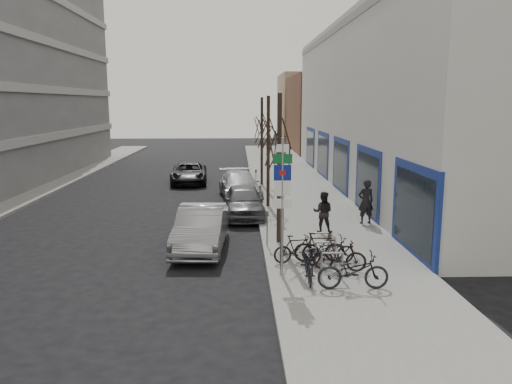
{
  "coord_description": "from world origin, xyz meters",
  "views": [
    {
      "loc": [
        1.13,
        -14.08,
        5.17
      ],
      "look_at": [
        1.77,
        3.57,
        2.0
      ],
      "focal_mm": 35.0,
      "sensor_mm": 36.0,
      "label": 1
    }
  ],
  "objects": [
    {
      "name": "parked_car_mid",
      "position": [
        1.4,
        8.22,
        0.74
      ],
      "size": [
        1.94,
        4.42,
        1.48
      ],
      "primitive_type": "imported",
      "rotation": [
        0.0,
        0.0,
        0.04
      ],
      "color": "#525358",
      "rests_on": "ground"
    },
    {
      "name": "bike_near_left",
      "position": [
        3.15,
        -0.43,
        0.72
      ],
      "size": [
        0.66,
        1.88,
        1.13
      ],
      "primitive_type": "imported",
      "rotation": [
        0.0,
        0.0,
        -0.05
      ],
      "color": "black",
      "rests_on": "sidewalk_east"
    },
    {
      "name": "bike_far_curb",
      "position": [
        4.24,
        -1.23,
        0.74
      ],
      "size": [
        1.96,
        0.61,
        1.19
      ],
      "primitive_type": "imported",
      "rotation": [
        0.0,
        0.0,
        1.56
      ],
      "color": "black",
      "rests_on": "sidewalk_east"
    },
    {
      "name": "highway_sign_pole",
      "position": [
        2.4,
        -0.01,
        2.46
      ],
      "size": [
        0.55,
        0.1,
        4.2
      ],
      "color": "gray",
      "rests_on": "ground"
    },
    {
      "name": "meter_mid",
      "position": [
        2.15,
        8.5,
        0.92
      ],
      "size": [
        0.1,
        0.08,
        1.27
      ],
      "color": "gray",
      "rests_on": "sidewalk_east"
    },
    {
      "name": "bike_mid_inner",
      "position": [
        2.98,
        1.09,
        0.61
      ],
      "size": [
        1.59,
        0.72,
        0.93
      ],
      "primitive_type": "imported",
      "rotation": [
        0.0,
        0.0,
        1.75
      ],
      "color": "black",
      "rests_on": "sidewalk_east"
    },
    {
      "name": "tree_mid",
      "position": [
        2.6,
        10.0,
        4.1
      ],
      "size": [
        1.8,
        1.8,
        5.5
      ],
      "color": "black",
      "rests_on": "ground"
    },
    {
      "name": "bike_far_inner",
      "position": [
        3.7,
        1.15,
        0.64
      ],
      "size": [
        1.63,
        0.54,
        0.98
      ],
      "primitive_type": "imported",
      "rotation": [
        0.0,
        0.0,
        1.53
      ],
      "color": "black",
      "rests_on": "sidewalk_east"
    },
    {
      "name": "bike_mid_curb",
      "position": [
        3.97,
        0.89,
        0.67
      ],
      "size": [
        1.77,
        0.87,
        1.04
      ],
      "primitive_type": "imported",
      "rotation": [
        0.0,
        0.0,
        1.79
      ],
      "color": "black",
      "rests_on": "sidewalk_east"
    },
    {
      "name": "tan_building_far",
      "position": [
        13.5,
        55.0,
        4.5
      ],
      "size": [
        13.0,
        12.0,
        9.0
      ],
      "primitive_type": "cube",
      "color": "#937A5B",
      "rests_on": "ground"
    },
    {
      "name": "parked_car_front",
      "position": [
        -0.2,
        3.19,
        0.77
      ],
      "size": [
        1.84,
        4.73,
        1.54
      ],
      "primitive_type": "imported",
      "rotation": [
        0.0,
        0.0,
        -0.05
      ],
      "color": "#9B9A9F",
      "rests_on": "ground"
    },
    {
      "name": "commercial_building",
      "position": [
        17.0,
        16.0,
        5.0
      ],
      "size": [
        20.0,
        32.0,
        10.0
      ],
      "primitive_type": "cube",
      "color": "#B7B7B2",
      "rests_on": "ground"
    },
    {
      "name": "pedestrian_far",
      "position": [
        4.44,
        4.82,
        0.97
      ],
      "size": [
        0.69,
        0.54,
        1.64
      ],
      "primitive_type": "imported",
      "rotation": [
        0.0,
        0.0,
        2.9
      ],
      "color": "black",
      "rests_on": "sidewalk_east"
    },
    {
      "name": "brick_building_far",
      "position": [
        13.0,
        40.0,
        4.0
      ],
      "size": [
        12.0,
        14.0,
        8.0
      ],
      "primitive_type": "cube",
      "color": "brown",
      "rests_on": "ground"
    },
    {
      "name": "pedestrian_near",
      "position": [
        6.47,
        6.21,
        1.09
      ],
      "size": [
        0.74,
        0.55,
        1.87
      ],
      "primitive_type": "imported",
      "rotation": [
        0.0,
        0.0,
        3.3
      ],
      "color": "black",
      "rests_on": "sidewalk_east"
    },
    {
      "name": "tree_far",
      "position": [
        2.6,
        16.5,
        4.1
      ],
      "size": [
        1.8,
        1.8,
        5.5
      ],
      "color": "black",
      "rests_on": "ground"
    },
    {
      "name": "bike_rack",
      "position": [
        3.8,
        0.6,
        0.66
      ],
      "size": [
        0.66,
        2.26,
        0.83
      ],
      "color": "gray",
      "rests_on": "sidewalk_east"
    },
    {
      "name": "bike_near_right",
      "position": [
        4.18,
        0.26,
        0.64
      ],
      "size": [
        1.68,
        0.81,
        0.98
      ],
      "primitive_type": "imported",
      "rotation": [
        0.0,
        0.0,
        1.36
      ],
      "color": "black",
      "rests_on": "sidewalk_east"
    },
    {
      "name": "meter_back",
      "position": [
        2.15,
        14.0,
        0.92
      ],
      "size": [
        0.1,
        0.08,
        1.27
      ],
      "color": "gray",
      "rests_on": "sidewalk_east"
    },
    {
      "name": "lane_car",
      "position": [
        -2.05,
        18.09,
        0.67
      ],
      "size": [
        2.52,
        4.98,
        1.35
      ],
      "primitive_type": "imported",
      "rotation": [
        0.0,
        0.0,
        0.06
      ],
      "color": "black",
      "rests_on": "ground"
    },
    {
      "name": "parked_car_back",
      "position": [
        1.21,
        12.85,
        0.72
      ],
      "size": [
        2.61,
        5.15,
        1.43
      ],
      "primitive_type": "imported",
      "rotation": [
        0.0,
        0.0,
        0.12
      ],
      "color": "#A4A4A9",
      "rests_on": "ground"
    },
    {
      "name": "meter_front",
      "position": [
        2.15,
        3.0,
        0.92
      ],
      "size": [
        0.1,
        0.08,
        1.27
      ],
      "color": "gray",
      "rests_on": "sidewalk_east"
    },
    {
      "name": "sidewalk_east",
      "position": [
        4.5,
        10.0,
        0.07
      ],
      "size": [
        5.0,
        70.0,
        0.15
      ],
      "primitive_type": "cube",
      "color": "slate",
      "rests_on": "ground"
    },
    {
      "name": "tree_near",
      "position": [
        2.6,
        3.5,
        4.1
      ],
      "size": [
        1.8,
        1.8,
        5.5
      ],
      "color": "black",
      "rests_on": "ground"
    },
    {
      "name": "ground",
      "position": [
        0.0,
        0.0,
        0.0
      ],
      "size": [
        120.0,
        120.0,
        0.0
      ],
      "primitive_type": "plane",
      "color": "black",
      "rests_on": "ground"
    }
  ]
}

